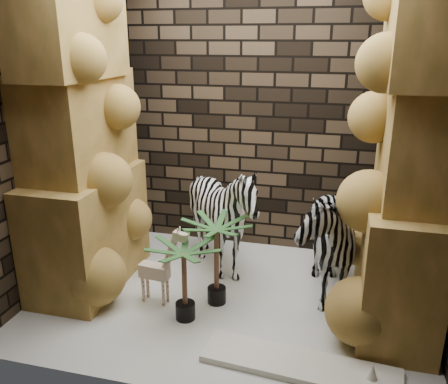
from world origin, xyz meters
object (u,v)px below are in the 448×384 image
(zebra_right, at_px, (320,227))
(palm_back, at_px, (184,282))
(zebra_left, at_px, (223,223))
(giraffe_toy, at_px, (154,262))
(palm_front, at_px, (216,262))
(surfboard, at_px, (299,365))

(zebra_right, bearing_deg, palm_back, -158.54)
(zebra_left, height_order, giraffe_toy, zebra_left)
(giraffe_toy, relative_size, palm_back, 1.11)
(zebra_left, bearing_deg, giraffe_toy, -120.33)
(palm_front, distance_m, palm_back, 0.37)
(zebra_right, relative_size, palm_back, 1.90)
(zebra_right, height_order, palm_back, zebra_right)
(giraffe_toy, xyz_separation_m, surfboard, (1.37, -0.58, -0.37))
(palm_front, bearing_deg, surfboard, -40.82)
(zebra_left, xyz_separation_m, surfboard, (0.91, -1.27, -0.53))
(giraffe_toy, xyz_separation_m, palm_back, (0.35, -0.19, -0.04))
(zebra_right, bearing_deg, palm_front, -167.77)
(zebra_right, distance_m, zebra_left, 0.98)
(zebra_left, distance_m, giraffe_toy, 0.84)
(zebra_left, relative_size, giraffe_toy, 1.53)
(giraffe_toy, bearing_deg, surfboard, -16.20)
(giraffe_toy, distance_m, palm_front, 0.56)
(palm_back, height_order, surfboard, palm_back)
(palm_front, bearing_deg, giraffe_toy, -166.85)
(giraffe_toy, bearing_deg, zebra_right, 27.06)
(surfboard, bearing_deg, zebra_left, 130.45)
(zebra_left, distance_m, palm_front, 0.59)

